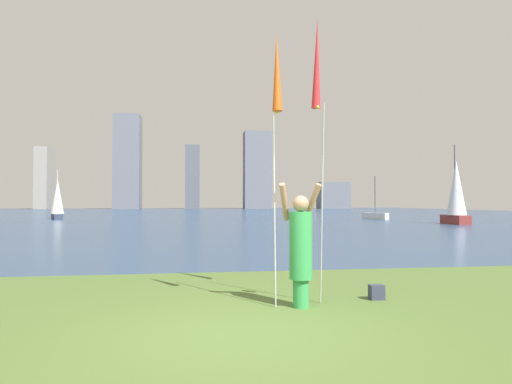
# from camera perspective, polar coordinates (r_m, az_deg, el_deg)

# --- Properties ---
(ground) EXTENTS (120.00, 138.00, 0.12)m
(ground) POSITION_cam_1_polar(r_m,az_deg,el_deg) (56.67, -7.66, -3.05)
(ground) COLOR #4C662D
(person) EXTENTS (0.73, 0.54, 1.99)m
(person) POSITION_cam_1_polar(r_m,az_deg,el_deg) (7.19, 5.74, -6.88)
(person) COLOR green
(person) RESTS_ON ground
(kite_flag_left) EXTENTS (0.16, 0.44, 4.37)m
(kite_flag_left) POSITION_cam_1_polar(r_m,az_deg,el_deg) (7.27, 2.69, 14.19)
(kite_flag_left) COLOR #B2B2B7
(kite_flag_left) RESTS_ON ground
(kite_flag_right) EXTENTS (0.16, 0.56, 4.83)m
(kite_flag_right) POSITION_cam_1_polar(r_m,az_deg,el_deg) (7.99, 7.82, 15.23)
(kite_flag_right) COLOR #B2B2B7
(kite_flag_right) RESTS_ON ground
(bag) EXTENTS (0.24, 0.17, 0.25)m
(bag) POSITION_cam_1_polar(r_m,az_deg,el_deg) (8.11, 15.18, -12.28)
(bag) COLOR #33384C
(bag) RESTS_ON ground
(sailboat_0) EXTENTS (1.82, 2.87, 4.23)m
(sailboat_0) POSITION_cam_1_polar(r_m,az_deg,el_deg) (45.43, 15.02, -2.92)
(sailboat_0) COLOR silver
(sailboat_0) RESTS_ON ground
(sailboat_1) EXTENTS (1.72, 2.59, 4.85)m
(sailboat_1) POSITION_cam_1_polar(r_m,az_deg,el_deg) (47.81, -24.09, -0.89)
(sailboat_1) COLOR #333D51
(sailboat_1) RESTS_ON ground
(sailboat_2) EXTENTS (1.51, 2.92, 6.08)m
(sailboat_2) POSITION_cam_1_polar(r_m,az_deg,el_deg) (37.30, 24.26, -0.15)
(sailboat_2) COLOR maroon
(sailboat_2) RESTS_ON ground
(skyline_tower_0) EXTENTS (3.03, 6.53, 14.91)m
(skyline_tower_0) POSITION_cam_1_polar(r_m,az_deg,el_deg) (119.85, -25.46, 1.59)
(skyline_tower_0) COLOR gray
(skyline_tower_0) RESTS_ON ground
(skyline_tower_1) EXTENTS (6.22, 6.93, 22.96)m
(skyline_tower_1) POSITION_cam_1_polar(r_m,az_deg,el_deg) (113.84, -16.10, 3.69)
(skyline_tower_1) COLOR slate
(skyline_tower_1) RESTS_ON ground
(skyline_tower_2) EXTENTS (3.61, 4.44, 16.11)m
(skyline_tower_2) POSITION_cam_1_polar(r_m,az_deg,el_deg) (114.68, -8.16, 1.90)
(skyline_tower_2) COLOR #565B66
(skyline_tower_2) RESTS_ON ground
(skyline_tower_3) EXTENTS (6.78, 4.97, 19.38)m
(skyline_tower_3) POSITION_cam_1_polar(r_m,az_deg,el_deg) (112.26, 0.17, 2.79)
(skyline_tower_3) COLOR slate
(skyline_tower_3) RESTS_ON ground
(skyline_tower_4) EXTENTS (7.98, 4.55, 6.87)m
(skyline_tower_4) POSITION_cam_1_polar(r_m,az_deg,el_deg) (117.85, 9.89, -0.43)
(skyline_tower_4) COLOR slate
(skyline_tower_4) RESTS_ON ground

